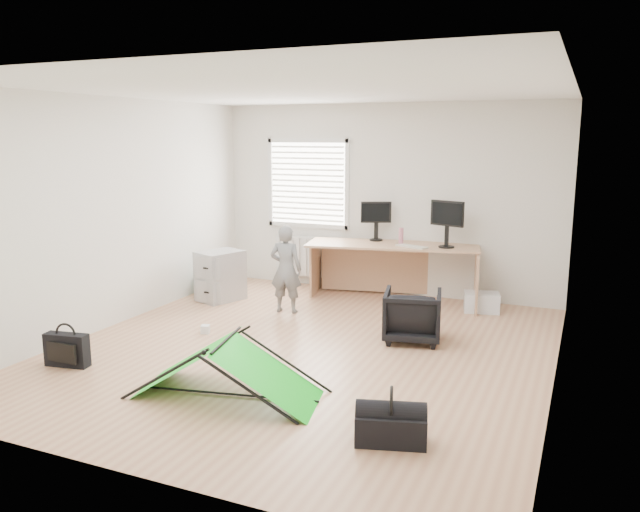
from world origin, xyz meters
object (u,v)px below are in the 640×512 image
at_px(filing_cabinet, 220,276).
at_px(person, 286,269).
at_px(storage_crate, 482,302).
at_px(monitor_right, 447,230).
at_px(desk, 392,272).
at_px(duffel_bag, 391,428).
at_px(laptop_bag, 67,350).
at_px(monitor_left, 376,226).
at_px(kite, 227,368).
at_px(thermos, 401,236).
at_px(office_chair, 412,316).

distance_m(filing_cabinet, person, 1.15).
bearing_deg(storage_crate, monitor_right, 169.36).
relative_size(desk, storage_crate, 5.27).
distance_m(person, duffel_bag, 3.66).
relative_size(desk, laptop_bag, 5.24).
xyz_separation_m(monitor_left, laptop_bag, (-1.91, -3.89, -0.83)).
distance_m(desk, filing_cabinet, 2.38).
xyz_separation_m(monitor_left, kite, (-0.07, -3.87, -0.74)).
bearing_deg(storage_crate, person, -156.00).
height_order(filing_cabinet, monitor_left, monitor_left).
xyz_separation_m(person, kite, (0.71, -2.58, -0.31)).
relative_size(thermos, person, 0.20).
xyz_separation_m(desk, thermos, (0.12, -0.00, 0.51)).
xyz_separation_m(desk, kite, (-0.37, -3.69, -0.14)).
bearing_deg(thermos, office_chair, -69.10).
bearing_deg(filing_cabinet, duffel_bag, -20.75).
height_order(office_chair, laptop_bag, office_chair).
height_order(thermos, storage_crate, thermos).
bearing_deg(thermos, person, -137.21).
relative_size(storage_crate, laptop_bag, 1.00).
relative_size(monitor_left, laptop_bag, 0.96).
bearing_deg(monitor_right, thermos, -159.32).
bearing_deg(duffel_bag, storage_crate, 73.11).
xyz_separation_m(monitor_right, office_chair, (-0.01, -1.60, -0.73)).
height_order(monitor_right, storage_crate, monitor_right).
relative_size(thermos, duffel_bag, 0.44).
height_order(storage_crate, laptop_bag, laptop_bag).
relative_size(filing_cabinet, person, 0.61).
distance_m(monitor_right, thermos, 0.63).
relative_size(office_chair, duffel_bag, 1.21).
height_order(thermos, kite, thermos).
xyz_separation_m(monitor_right, laptop_bag, (-2.95, -3.73, -0.86)).
xyz_separation_m(thermos, kite, (-0.49, -3.69, -0.65)).
relative_size(thermos, laptop_bag, 0.52).
distance_m(desk, laptop_bag, 4.32).
relative_size(monitor_right, kite, 0.29).
bearing_deg(desk, person, -145.47).
relative_size(filing_cabinet, monitor_left, 1.62).
distance_m(desk, thermos, 0.52).
height_order(filing_cabinet, office_chair, filing_cabinet).
relative_size(person, duffel_bag, 2.17).
relative_size(person, laptop_bag, 2.56).
bearing_deg(filing_cabinet, laptop_bag, -69.56).
height_order(monitor_left, monitor_right, monitor_right).
distance_m(filing_cabinet, duffel_bag, 4.54).
distance_m(filing_cabinet, kite, 3.31).
distance_m(person, laptop_bag, 2.86).
bearing_deg(storage_crate, monitor_left, 170.55).
relative_size(desk, filing_cabinet, 3.38).
xyz_separation_m(thermos, duffel_bag, (1.08, -3.94, -0.79)).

